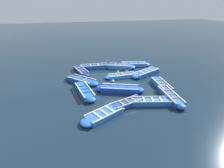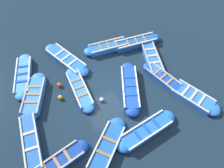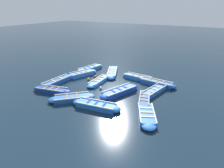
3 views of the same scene
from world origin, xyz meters
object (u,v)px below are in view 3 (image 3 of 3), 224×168
Objects in this scene: boat_alongside at (96,105)px; buoy_orange_near at (95,76)px; boat_far_corner at (147,114)px; boat_mid_row at (72,98)px; boat_stern_in at (82,74)px; boat_outer_right at (112,72)px; boat_drifting at (90,69)px; boat_near_quay at (154,91)px; boat_broadside at (144,99)px; boat_centre at (99,81)px; boat_outer_left at (58,81)px; boat_bow_out at (120,91)px; boat_inner_gap at (52,90)px; buoy_yellow_far at (88,79)px; boat_end_of_row at (138,78)px; boat_tucked at (156,83)px; buoy_white_drifting at (101,88)px.

buoy_orange_near is (-4.79, -3.36, -0.05)m from boat_alongside.
boat_far_corner is 1.07× the size of boat_mid_row.
boat_stern_in reaches higher than boat_outer_right.
boat_near_quay is at bearing 76.67° from boat_drifting.
boat_broadside is 5.18m from boat_centre.
boat_outer_left is 0.99× the size of boat_outer_right.
boat_bow_out is at bearing 67.06° from boat_centre.
boat_outer_left reaches higher than boat_inner_gap.
boat_outer_left reaches higher than boat_drifting.
buoy_yellow_far is at bearing 64.06° from boat_stern_in.
boat_bow_out is at bearing 116.07° from boat_inner_gap.
boat_inner_gap is 7.79m from boat_broadside.
boat_outer_right is at bearing -111.98° from boat_near_quay.
boat_outer_left is at bearing -15.12° from boat_stern_in.
boat_end_of_row is 3.08m from boat_near_quay.
boat_alongside is 6.72m from boat_stern_in.
boat_stern_in is (1.55, -7.54, 0.00)m from boat_tucked.
boat_stern_in is 3.26m from boat_outer_right.
boat_centre is at bearing 94.37° from buoy_yellow_far.
boat_outer_left is 0.98× the size of boat_bow_out.
boat_bow_out is 3.90m from boat_mid_row.
boat_outer_right is at bearing 156.08° from buoy_yellow_far.
boat_mid_row is at bearing 61.68° from boat_outer_left.
boat_end_of_row is at bearing 139.26° from boat_inner_gap.
boat_outer_right reaches higher than buoy_white_drifting.
boat_end_of_row is 0.90× the size of boat_outer_left.
boat_bow_out is at bearing -56.53° from boat_near_quay.
boat_stern_in is 13.52× the size of buoy_yellow_far.
boat_near_quay is at bearing 118.58° from boat_inner_gap.
boat_outer_right is at bearing -165.79° from buoy_white_drifting.
boat_inner_gap is 4.75m from boat_alongside.
buoy_orange_near is at bearing 49.60° from boat_drifting.
boat_bow_out is at bearing -123.74° from boat_far_corner.
boat_mid_row is at bearing 30.35° from boat_stern_in.
boat_end_of_row is 3.90m from boat_centre.
boat_outer_right is 14.42× the size of buoy_orange_near.
boat_broadside is at bearing 27.80° from boat_end_of_row.
buoy_orange_near is at bearing -120.38° from boat_far_corner.
boat_outer_left is 15.63× the size of buoy_white_drifting.
boat_broadside is at bearing 70.53° from buoy_orange_near.
boat_stern_in reaches higher than boat_tucked.
boat_bow_out reaches higher than boat_alongside.
boat_alongside reaches higher than boat_mid_row.
boat_tucked is 1.18× the size of boat_broadside.
boat_inner_gap is 0.94× the size of boat_near_quay.
boat_tucked is 14.34× the size of buoy_yellow_far.
buoy_orange_near is (1.32, -5.96, -0.06)m from boat_tucked.
boat_end_of_row reaches higher than boat_outer_right.
buoy_orange_near is (1.57, 1.85, -0.05)m from boat_drifting.
boat_mid_row is at bearing -49.61° from boat_near_quay.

